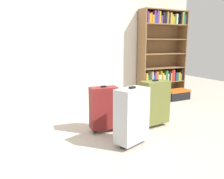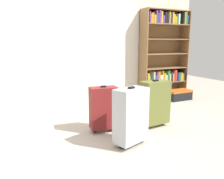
{
  "view_description": "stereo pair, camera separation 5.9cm",
  "coord_description": "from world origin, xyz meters",
  "px_view_note": "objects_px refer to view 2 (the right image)",
  "views": [
    {
      "loc": [
        -1.14,
        -2.57,
        1.17
      ],
      "look_at": [
        0.23,
        0.13,
        0.55
      ],
      "focal_mm": 36.78,
      "sensor_mm": 36.0,
      "label": 1
    },
    {
      "loc": [
        -1.09,
        -2.6,
        1.17
      ],
      "look_at": [
        0.23,
        0.13,
        0.55
      ],
      "focal_mm": 36.78,
      "sensor_mm": 36.0,
      "label": 2
    }
  ],
  "objects_px": {
    "bookshelf": "(164,52)",
    "suitcase_olive": "(155,102)",
    "suitcase_dark_red": "(104,108)",
    "suitcase_silver": "(131,115)",
    "storage_box": "(179,95)"
  },
  "relations": [
    {
      "from": "storage_box",
      "to": "suitcase_dark_red",
      "type": "xyz_separation_m",
      "value": [
        -2.12,
        -0.91,
        0.22
      ]
    },
    {
      "from": "suitcase_silver",
      "to": "suitcase_olive",
      "type": "distance_m",
      "value": 0.73
    },
    {
      "from": "suitcase_dark_red",
      "to": "suitcase_olive",
      "type": "xyz_separation_m",
      "value": [
        0.72,
        -0.14,
        0.02
      ]
    },
    {
      "from": "suitcase_dark_red",
      "to": "suitcase_silver",
      "type": "bearing_deg",
      "value": -78.56
    },
    {
      "from": "bookshelf",
      "to": "suitcase_olive",
      "type": "relative_size",
      "value": 2.76
    },
    {
      "from": "suitcase_dark_red",
      "to": "suitcase_silver",
      "type": "distance_m",
      "value": 0.54
    },
    {
      "from": "bookshelf",
      "to": "suitcase_olive",
      "type": "xyz_separation_m",
      "value": [
        -1.32,
        -1.52,
        -0.63
      ]
    },
    {
      "from": "bookshelf",
      "to": "suitcase_dark_red",
      "type": "distance_m",
      "value": 2.55
    },
    {
      "from": "suitcase_dark_red",
      "to": "suitcase_silver",
      "type": "xyz_separation_m",
      "value": [
        0.11,
        -0.53,
        0.03
      ]
    },
    {
      "from": "storage_box",
      "to": "suitcase_olive",
      "type": "relative_size",
      "value": 0.75
    },
    {
      "from": "bookshelf",
      "to": "suitcase_silver",
      "type": "bearing_deg",
      "value": -135.39
    },
    {
      "from": "suitcase_dark_red",
      "to": "suitcase_olive",
      "type": "height_order",
      "value": "suitcase_olive"
    },
    {
      "from": "storage_box",
      "to": "suitcase_silver",
      "type": "xyz_separation_m",
      "value": [
        -2.01,
        -1.44,
        0.25
      ]
    },
    {
      "from": "suitcase_olive",
      "to": "suitcase_silver",
      "type": "bearing_deg",
      "value": -147.59
    },
    {
      "from": "suitcase_silver",
      "to": "storage_box",
      "type": "bearing_deg",
      "value": 35.58
    }
  ]
}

